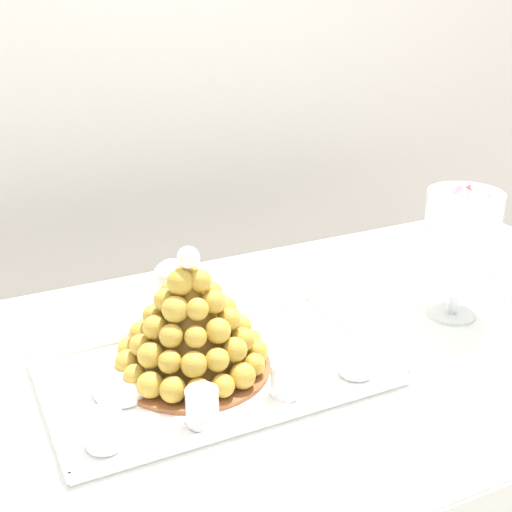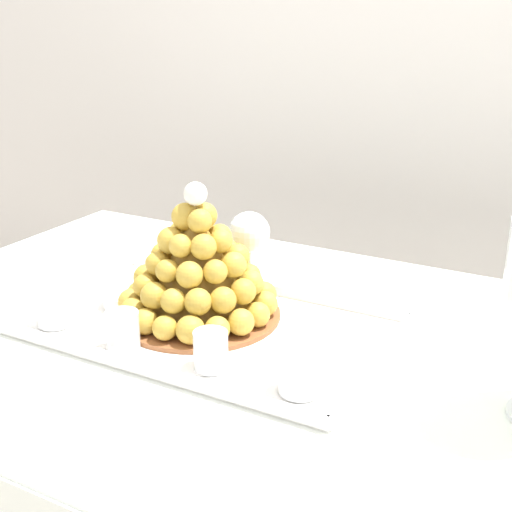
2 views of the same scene
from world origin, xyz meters
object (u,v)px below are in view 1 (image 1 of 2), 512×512
(dessert_cup_left, at_px, (104,431))
(creme_brulee_ramekin, at_px, (123,384))
(croquembouche, at_px, (191,326))
(wine_glass, at_px, (173,281))
(dessert_cup_centre, at_px, (286,381))
(macaron_goblet, at_px, (461,239))
(dessert_cup_mid_right, at_px, (356,362))
(serving_tray, at_px, (215,372))
(dessert_cup_mid_left, at_px, (202,408))

(dessert_cup_left, distance_m, creme_brulee_ramekin, 0.14)
(croquembouche, relative_size, wine_glass, 1.75)
(dessert_cup_left, xyz_separation_m, creme_brulee_ramekin, (0.06, 0.12, -0.01))
(dessert_cup_centre, xyz_separation_m, macaron_goblet, (0.44, 0.11, 0.13))
(dessert_cup_mid_right, xyz_separation_m, wine_glass, (-0.23, 0.28, 0.09))
(serving_tray, relative_size, dessert_cup_mid_left, 10.02)
(croquembouche, distance_m, dessert_cup_left, 0.25)
(dessert_cup_left, bearing_deg, serving_tray, 27.02)
(dessert_cup_mid_left, xyz_separation_m, macaron_goblet, (0.60, 0.12, 0.13))
(dessert_cup_centre, distance_m, dessert_cup_mid_right, 0.14)
(macaron_goblet, xyz_separation_m, wine_glass, (-0.54, 0.17, -0.05))
(creme_brulee_ramekin, bearing_deg, croquembouche, 6.60)
(serving_tray, bearing_deg, creme_brulee_ramekin, 176.69)
(serving_tray, xyz_separation_m, dessert_cup_left, (-0.22, -0.11, 0.03))
(dessert_cup_centre, height_order, dessert_cup_mid_right, dessert_cup_centre)
(dessert_cup_left, xyz_separation_m, dessert_cup_mid_left, (0.15, -0.01, 0.00))
(dessert_cup_mid_left, distance_m, wine_glass, 0.31)
(dessert_cup_mid_right, height_order, wine_glass, wine_glass)
(croquembouche, xyz_separation_m, wine_glass, (0.02, 0.14, 0.02))
(dessert_cup_mid_right, relative_size, macaron_goblet, 0.21)
(serving_tray, height_order, creme_brulee_ramekin, creme_brulee_ramekin)
(serving_tray, height_order, dessert_cup_left, dessert_cup_left)
(macaron_goblet, relative_size, wine_glass, 1.82)
(serving_tray, height_order, croquembouche, croquembouche)
(wine_glass, bearing_deg, macaron_goblet, -17.93)
(dessert_cup_mid_right, xyz_separation_m, creme_brulee_ramekin, (-0.38, 0.12, -0.01))
(serving_tray, relative_size, wine_glass, 3.73)
(dessert_cup_left, relative_size, dessert_cup_mid_left, 0.97)
(serving_tray, height_order, dessert_cup_centre, dessert_cup_centre)
(croquembouche, height_order, dessert_cup_mid_left, croquembouche)
(croquembouche, xyz_separation_m, macaron_goblet, (0.56, -0.03, 0.07))
(macaron_goblet, distance_m, wine_glass, 0.57)
(dessert_cup_centre, relative_size, wine_glass, 0.36)
(serving_tray, relative_size, macaron_goblet, 2.05)
(wine_glass, bearing_deg, croquembouche, -97.15)
(dessert_cup_mid_left, height_order, wine_glass, wine_glass)
(dessert_cup_left, distance_m, macaron_goblet, 0.77)
(croquembouche, relative_size, dessert_cup_mid_right, 4.65)
(macaron_goblet, bearing_deg, creme_brulee_ramekin, 178.69)
(dessert_cup_centre, relative_size, creme_brulee_ramekin, 0.57)
(dessert_cup_mid_left, bearing_deg, macaron_goblet, 11.35)
(dessert_cup_mid_left, distance_m, dessert_cup_mid_right, 0.29)
(croquembouche, bearing_deg, serving_tray, -37.88)
(dessert_cup_left, height_order, creme_brulee_ramekin, dessert_cup_left)
(dessert_cup_mid_right, bearing_deg, serving_tray, 153.02)
(dessert_cup_centre, distance_m, wine_glass, 0.31)
(macaron_goblet, bearing_deg, dessert_cup_mid_right, -160.66)
(croquembouche, bearing_deg, dessert_cup_left, -144.25)
(creme_brulee_ramekin, bearing_deg, dessert_cup_mid_right, -17.66)
(creme_brulee_ramekin, relative_size, macaron_goblet, 0.35)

